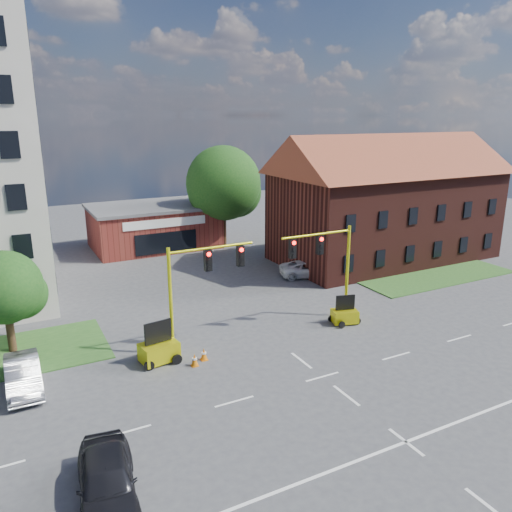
% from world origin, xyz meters
% --- Properties ---
extents(ground, '(120.00, 120.00, 0.00)m').
position_xyz_m(ground, '(0.00, 0.00, 0.00)').
color(ground, '#444447').
rests_on(ground, ground).
extents(grass_verge_ne, '(14.00, 4.00, 0.08)m').
position_xyz_m(grass_verge_ne, '(18.00, 9.00, 0.04)').
color(grass_verge_ne, '#28541F').
rests_on(grass_verge_ne, ground).
extents(lane_markings, '(60.00, 36.00, 0.01)m').
position_xyz_m(lane_markings, '(0.00, -3.00, 0.01)').
color(lane_markings, white).
rests_on(lane_markings, ground).
extents(brick_shop, '(12.40, 8.40, 4.30)m').
position_xyz_m(brick_shop, '(0.00, 29.98, 2.16)').
color(brick_shop, maroon).
rests_on(brick_shop, ground).
extents(townhouse_row, '(21.00, 11.00, 11.50)m').
position_xyz_m(townhouse_row, '(18.00, 16.00, 5.93)').
color(townhouse_row, '#441A14').
rests_on(townhouse_row, ground).
extents(tree_large, '(7.86, 7.48, 10.17)m').
position_xyz_m(tree_large, '(6.88, 27.08, 6.16)').
color(tree_large, '#3E2916').
rests_on(tree_large, ground).
extents(tree_nw_front, '(4.29, 4.09, 5.92)m').
position_xyz_m(tree_nw_front, '(-13.79, 10.58, 3.70)').
color(tree_nw_front, '#3E2916').
rests_on(tree_nw_front, ground).
extents(signal_mast_west, '(5.30, 0.60, 6.20)m').
position_xyz_m(signal_mast_west, '(-4.36, 6.00, 3.92)').
color(signal_mast_west, gray).
rests_on(signal_mast_west, ground).
extents(signal_mast_east, '(5.30, 0.60, 6.20)m').
position_xyz_m(signal_mast_east, '(4.36, 6.00, 3.92)').
color(signal_mast_east, gray).
rests_on(signal_mast_east, ground).
extents(trailer_west, '(2.16, 1.61, 2.25)m').
position_xyz_m(trailer_west, '(-6.95, 5.48, 0.71)').
color(trailer_west, yellow).
rests_on(trailer_west, ground).
extents(trailer_east, '(1.85, 1.49, 1.83)m').
position_xyz_m(trailer_east, '(5.23, 5.06, 0.57)').
color(trailer_east, yellow).
rests_on(trailer_east, ground).
extents(cone_a, '(0.40, 0.40, 0.70)m').
position_xyz_m(cone_a, '(-4.72, 4.53, 0.34)').
color(cone_a, orange).
rests_on(cone_a, ground).
extents(cone_b, '(0.40, 0.40, 0.70)m').
position_xyz_m(cone_b, '(-5.42, 4.14, 0.34)').
color(cone_b, orange).
rests_on(cone_b, ground).
extents(cone_c, '(0.40, 0.40, 0.70)m').
position_xyz_m(cone_c, '(6.01, 6.23, 0.34)').
color(cone_c, orange).
rests_on(cone_c, ground).
extents(cone_d, '(0.40, 0.40, 0.70)m').
position_xyz_m(cone_d, '(7.63, 7.54, 0.34)').
color(cone_d, orange).
rests_on(cone_d, ground).
extents(pickup_white, '(5.27, 3.60, 1.34)m').
position_xyz_m(pickup_white, '(8.55, 14.34, 0.67)').
color(pickup_white, white).
rests_on(pickup_white, ground).
extents(sedan_dark, '(2.62, 5.12, 1.67)m').
position_xyz_m(sedan_dark, '(-11.55, -3.65, 0.83)').
color(sedan_dark, black).
rests_on(sedan_dark, ground).
extents(sedan_silver_front, '(1.61, 4.56, 1.50)m').
position_xyz_m(sedan_silver_front, '(-13.67, 5.84, 0.75)').
color(sedan_silver_front, '#ADAFB5').
rests_on(sedan_silver_front, ground).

